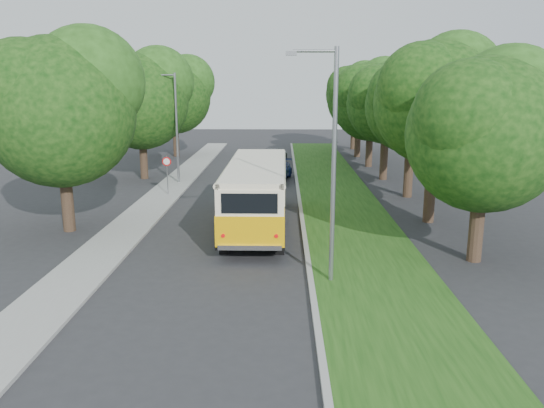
{
  "coord_description": "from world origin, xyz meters",
  "views": [
    {
      "loc": [
        2.58,
        -20.04,
        6.88
      ],
      "look_at": [
        2.12,
        3.33,
        1.5
      ],
      "focal_mm": 35.0,
      "sensor_mm": 36.0,
      "label": 1
    }
  ],
  "objects_px": {
    "lamppost_near": "(331,160)",
    "car_grey": "(269,157)",
    "vintage_bus": "(257,195)",
    "car_white": "(273,171)",
    "lamppost_far": "(175,124)",
    "car_silver": "(255,200)",
    "car_blue": "(276,171)"
  },
  "relations": [
    {
      "from": "car_blue",
      "to": "car_white",
      "type": "bearing_deg",
      "value": -92.72
    },
    {
      "from": "lamppost_near",
      "to": "car_blue",
      "type": "bearing_deg",
      "value": 95.89
    },
    {
      "from": "lamppost_near",
      "to": "car_silver",
      "type": "distance_m",
      "value": 11.24
    },
    {
      "from": "car_blue",
      "to": "car_silver",
      "type": "bearing_deg",
      "value": -84.99
    },
    {
      "from": "car_silver",
      "to": "car_grey",
      "type": "bearing_deg",
      "value": 73.79
    },
    {
      "from": "car_white",
      "to": "car_blue",
      "type": "bearing_deg",
      "value": 76.96
    },
    {
      "from": "vintage_bus",
      "to": "car_grey",
      "type": "height_order",
      "value": "vintage_bus"
    },
    {
      "from": "lamppost_far",
      "to": "car_silver",
      "type": "height_order",
      "value": "lamppost_far"
    },
    {
      "from": "car_white",
      "to": "car_grey",
      "type": "bearing_deg",
      "value": 94.05
    },
    {
      "from": "lamppost_near",
      "to": "car_grey",
      "type": "distance_m",
      "value": 27.95
    },
    {
      "from": "lamppost_near",
      "to": "car_grey",
      "type": "relative_size",
      "value": 1.69
    },
    {
      "from": "vintage_bus",
      "to": "lamppost_far",
      "type": "bearing_deg",
      "value": 118.52
    },
    {
      "from": "car_blue",
      "to": "lamppost_far",
      "type": "bearing_deg",
      "value": -155.15
    },
    {
      "from": "vintage_bus",
      "to": "car_white",
      "type": "bearing_deg",
      "value": 87.42
    },
    {
      "from": "lamppost_near",
      "to": "car_blue",
      "type": "xyz_separation_m",
      "value": [
        -2.08,
        20.21,
        -3.71
      ]
    },
    {
      "from": "vintage_bus",
      "to": "car_silver",
      "type": "height_order",
      "value": "vintage_bus"
    },
    {
      "from": "lamppost_near",
      "to": "car_white",
      "type": "distance_m",
      "value": 19.92
    },
    {
      "from": "car_grey",
      "to": "lamppost_near",
      "type": "bearing_deg",
      "value": -68.74
    },
    {
      "from": "car_white",
      "to": "lamppost_far",
      "type": "bearing_deg",
      "value": -171.35
    },
    {
      "from": "vintage_bus",
      "to": "car_silver",
      "type": "xyz_separation_m",
      "value": [
        -0.25,
        2.89,
        -0.89
      ]
    },
    {
      "from": "lamppost_near",
      "to": "lamppost_far",
      "type": "xyz_separation_m",
      "value": [
        -8.91,
        18.5,
        -0.25
      ]
    },
    {
      "from": "car_silver",
      "to": "lamppost_far",
      "type": "bearing_deg",
      "value": 109.73
    },
    {
      "from": "lamppost_near",
      "to": "vintage_bus",
      "type": "distance_m",
      "value": 8.29
    },
    {
      "from": "car_silver",
      "to": "car_blue",
      "type": "distance_m",
      "value": 10.1
    },
    {
      "from": "lamppost_far",
      "to": "car_silver",
      "type": "distance_m",
      "value": 10.71
    },
    {
      "from": "car_white",
      "to": "car_blue",
      "type": "distance_m",
      "value": 0.78
    },
    {
      "from": "lamppost_far",
      "to": "car_blue",
      "type": "relative_size",
      "value": 1.66
    },
    {
      "from": "car_blue",
      "to": "car_grey",
      "type": "height_order",
      "value": "car_grey"
    },
    {
      "from": "lamppost_far",
      "to": "car_blue",
      "type": "distance_m",
      "value": 7.84
    },
    {
      "from": "vintage_bus",
      "to": "car_grey",
      "type": "xyz_separation_m",
      "value": [
        0.07,
        20.29,
        -0.95
      ]
    },
    {
      "from": "lamppost_far",
      "to": "car_white",
      "type": "bearing_deg",
      "value": 8.2
    },
    {
      "from": "lamppost_near",
      "to": "car_blue",
      "type": "relative_size",
      "value": 1.77
    }
  ]
}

